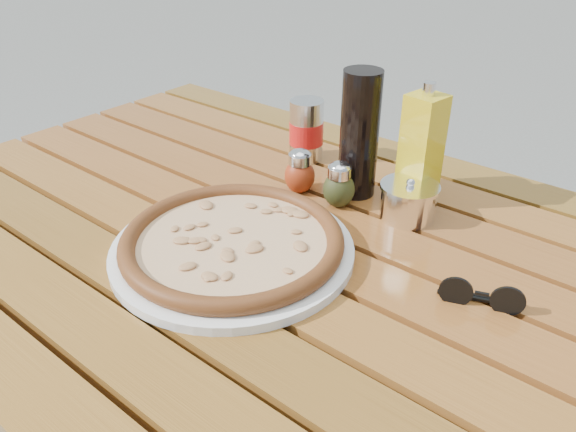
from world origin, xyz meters
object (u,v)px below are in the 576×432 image
Objects in this scene: pizza at (232,241)px; soda_can at (306,131)px; dark_bottle at (359,135)px; olive_oil_cruet at (421,150)px; parmesan_tin at (408,201)px; pepper_shaker at (300,172)px; table at (280,277)px; sunglasses at (481,296)px; plate at (233,250)px; oregano_shaker at (339,185)px.

pizza is 2.88× the size of soda_can.
dark_bottle is 1.05× the size of olive_oil_cruet.
pepper_shaker is at bearing -168.33° from parmesan_tin.
olive_oil_cruet reaches higher than table.
soda_can is at bearing 132.98° from sunglasses.
plate is at bearing -70.09° from soda_can.
olive_oil_cruet reaches higher than pizza.
oregano_shaker is (0.04, 0.22, 0.03)m from plate.
pizza is at bearing 146.31° from plate.
parmesan_tin is (0.11, -0.02, -0.08)m from dark_bottle.
table is at bearing -114.00° from olive_oil_cruet.
sunglasses is (0.20, -0.20, -0.08)m from olive_oil_cruet.
plate is at bearing -112.77° from olive_oil_cruet.
olive_oil_cruet is at bearing 20.95° from dark_bottle.
pepper_shaker is 0.08m from oregano_shaker.
parmesan_tin reaches higher than pizza.
dark_bottle is at bearing -20.69° from soda_can.
olive_oil_cruet reaches higher than parmesan_tin.
plate is 3.34× the size of sunglasses.
table is 0.13m from pizza.
pizza is 1.64× the size of olive_oil_cruet.
olive_oil_cruet reaches higher than oregano_shaker.
pizza is 1.57× the size of dark_bottle.
pizza is (-0.03, -0.08, 0.10)m from table.
olive_oil_cruet is (0.10, 0.04, -0.01)m from dark_bottle.
olive_oil_cruet is (0.11, 0.24, 0.17)m from table.
pepper_shaker is 0.20m from parmesan_tin.
sunglasses is at bearing -19.54° from oregano_shaker.
pizza is at bearing -112.77° from olive_oil_cruet.
dark_bottle is (0.08, 0.06, 0.07)m from pepper_shaker.
table is 0.27m from dark_bottle.
parmesan_tin is at bearing 60.23° from plate.
dark_bottle is (0.04, 0.28, 0.09)m from pizza.
dark_bottle reaches higher than soda_can.
pepper_shaker reaches higher than parmesan_tin.
olive_oil_cruet is at bearing 114.07° from sunglasses.
pepper_shaker is 0.68× the size of soda_can.
plate is at bearing -108.88° from table.
oregano_shaker is at bearing -87.44° from dark_bottle.
table is 0.32m from sunglasses.
table is at bearing -123.83° from parmesan_tin.
parmesan_tin is 0.24m from sunglasses.
oregano_shaker is 0.20m from soda_can.
sunglasses reaches higher than plate.
plate is 1.04× the size of pizza.
dark_bottle is 0.11m from olive_oil_cruet.
soda_can is at bearing 122.90° from pepper_shaker.
plate is at bearing 178.04° from sunglasses.
plate is 0.30m from parmesan_tin.
olive_oil_cruet is at bearing 28.51° from pepper_shaker.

